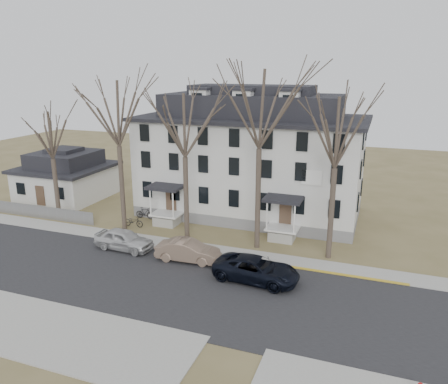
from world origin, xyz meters
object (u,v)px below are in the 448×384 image
at_px(tree_mid_left, 184,121).
at_px(car_silver, 124,240).
at_px(bicycle_left, 133,222).
at_px(bicycle_right, 145,213).
at_px(tree_center, 260,104).
at_px(tree_bungalow, 50,132).
at_px(car_tan, 188,251).
at_px(tree_mid_right, 337,128).
at_px(boarding_house, 251,158).
at_px(car_navy, 256,270).
at_px(tree_far_left, 117,109).
at_px(small_house, 67,177).

height_order(tree_mid_left, car_silver, tree_mid_left).
bearing_deg(bicycle_left, bicycle_right, 3.62).
bearing_deg(tree_center, tree_mid_left, 180.00).
distance_m(tree_bungalow, car_tan, 17.20).
xyz_separation_m(tree_bungalow, bicycle_right, (7.41, 2.80, -7.57)).
xyz_separation_m(tree_mid_right, tree_bungalow, (-24.50, 0.00, -1.48)).
relative_size(boarding_house, tree_bungalow, 1.93).
distance_m(car_silver, car_navy, 11.10).
distance_m(car_tan, bicycle_left, 8.87).
distance_m(boarding_house, car_silver, 14.49).
bearing_deg(tree_center, car_silver, -157.45).
relative_size(tree_mid_left, car_silver, 2.71).
distance_m(tree_center, car_navy, 11.72).
bearing_deg(tree_mid_left, tree_far_left, 180.00).
xyz_separation_m(tree_far_left, bicycle_right, (0.41, 2.80, -9.79)).
height_order(car_tan, car_navy, car_navy).
bearing_deg(tree_mid_left, small_house, 159.97).
bearing_deg(small_house, car_silver, -36.95).
xyz_separation_m(tree_bungalow, car_tan, (14.99, -4.15, -7.35)).
height_order(small_house, tree_far_left, tree_far_left).
height_order(tree_far_left, bicycle_left, tree_far_left).
bearing_deg(bicycle_right, tree_mid_right, -99.11).
distance_m(small_house, bicycle_right, 12.02).
relative_size(small_house, car_silver, 1.85).
bearing_deg(car_silver, tree_mid_left, -39.00).
distance_m(tree_mid_left, tree_mid_right, 11.50).
height_order(tree_mid_right, car_silver, tree_mid_right).
relative_size(tree_far_left, bicycle_right, 7.46).
bearing_deg(small_house, tree_bungalow, -57.16).
bearing_deg(boarding_house, tree_bungalow, -152.99).
relative_size(tree_mid_right, bicycle_right, 6.93).
height_order(car_silver, bicycle_right, car_silver).
distance_m(small_house, tree_mid_right, 30.08).
bearing_deg(tree_bungalow, bicycle_left, 4.81).
height_order(small_house, car_tan, small_house).
height_order(tree_center, tree_bungalow, tree_center).
height_order(car_silver, car_tan, car_silver).
bearing_deg(car_silver, small_house, 55.68).
bearing_deg(tree_center, car_tan, -134.04).
relative_size(car_navy, bicycle_left, 3.03).
relative_size(boarding_house, small_house, 2.39).
relative_size(boarding_house, tree_far_left, 1.52).
bearing_deg(car_silver, boarding_house, -25.65).
distance_m(tree_far_left, car_tan, 13.14).
relative_size(tree_far_left, car_navy, 2.42).
height_order(small_house, tree_center, tree_center).
height_order(tree_far_left, car_navy, tree_far_left).
bearing_deg(tree_mid_left, boarding_house, 69.80).
relative_size(tree_center, bicycle_left, 7.85).
height_order(tree_mid_left, tree_bungalow, tree_mid_left).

